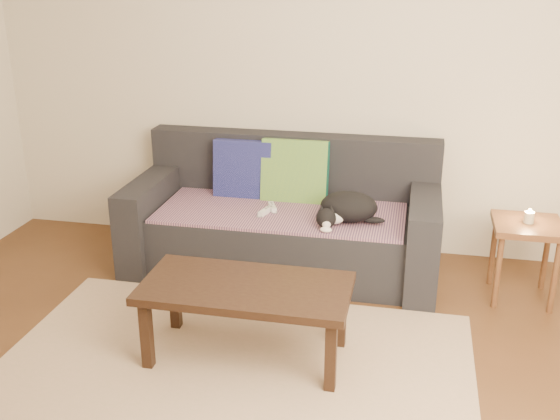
{
  "coord_description": "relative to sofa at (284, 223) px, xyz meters",
  "views": [
    {
      "loc": [
        0.86,
        -2.58,
        2.0
      ],
      "look_at": [
        0.05,
        1.2,
        0.55
      ],
      "focal_mm": 42.0,
      "sensor_mm": 36.0,
      "label": 1
    }
  ],
  "objects": [
    {
      "name": "ground",
      "position": [
        0.0,
        -1.57,
        -0.31
      ],
      "size": [
        4.5,
        4.5,
        0.0
      ],
      "primitive_type": "plane",
      "color": "brown",
      "rests_on": "ground"
    },
    {
      "name": "sofa",
      "position": [
        0.0,
        0.0,
        0.0
      ],
      "size": [
        2.1,
        0.94,
        0.87
      ],
      "color": "#232328",
      "rests_on": "ground"
    },
    {
      "name": "candle",
      "position": [
        1.57,
        -0.18,
        0.24
      ],
      "size": [
        0.06,
        0.06,
        0.09
      ],
      "color": "beige",
      "rests_on": "side_table"
    },
    {
      "name": "back_wall",
      "position": [
        0.0,
        0.43,
        0.99
      ],
      "size": [
        4.5,
        0.04,
        2.6
      ],
      "primitive_type": "cube",
      "color": "beige",
      "rests_on": "ground"
    },
    {
      "name": "side_table",
      "position": [
        1.57,
        -0.18,
        0.11
      ],
      "size": [
        0.41,
        0.41,
        0.51
      ],
      "color": "brown",
      "rests_on": "ground"
    },
    {
      "name": "cushion_navy",
      "position": [
        -0.33,
        0.17,
        0.32
      ],
      "size": [
        0.42,
        0.15,
        0.43
      ],
      "primitive_type": "cube",
      "rotation": [
        -0.11,
        0.0,
        0.0
      ],
      "color": "#12164D",
      "rests_on": "throw_blanket"
    },
    {
      "name": "cat",
      "position": [
        0.46,
        -0.2,
        0.22
      ],
      "size": [
        0.46,
        0.43,
        0.2
      ],
      "rotation": [
        0.0,
        0.0,
        0.3
      ],
      "color": "black",
      "rests_on": "throw_blanket"
    },
    {
      "name": "cushion_green",
      "position": [
        0.04,
        0.17,
        0.32
      ],
      "size": [
        0.47,
        0.19,
        0.48
      ],
      "primitive_type": "cube",
      "rotation": [
        -0.17,
        0.0,
        0.0
      ],
      "color": "#0E5A4A",
      "rests_on": "throw_blanket"
    },
    {
      "name": "wii_remote_a",
      "position": [
        -0.07,
        -0.08,
        0.15
      ],
      "size": [
        0.09,
        0.15,
        0.03
      ],
      "primitive_type": "cube",
      "rotation": [
        0.0,
        0.0,
        1.97
      ],
      "color": "white",
      "rests_on": "throw_blanket"
    },
    {
      "name": "throw_blanket",
      "position": [
        0.0,
        -0.09,
        0.12
      ],
      "size": [
        1.66,
        0.74,
        0.02
      ],
      "primitive_type": "cube",
      "color": "#3F294D",
      "rests_on": "sofa"
    },
    {
      "name": "rug",
      "position": [
        0.0,
        -1.42,
        -0.3
      ],
      "size": [
        2.5,
        1.8,
        0.01
      ],
      "primitive_type": "cube",
      "color": "tan",
      "rests_on": "ground"
    },
    {
      "name": "wii_remote_b",
      "position": [
        -0.09,
        -0.17,
        0.15
      ],
      "size": [
        0.07,
        0.15,
        0.03
      ],
      "primitive_type": "cube",
      "rotation": [
        0.0,
        0.0,
        1.3
      ],
      "color": "white",
      "rests_on": "throw_blanket"
    },
    {
      "name": "coffee_table",
      "position": [
        0.04,
        -1.2,
        0.07
      ],
      "size": [
        1.1,
        0.55,
        0.44
      ],
      "color": "black",
      "rests_on": "rug"
    }
  ]
}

